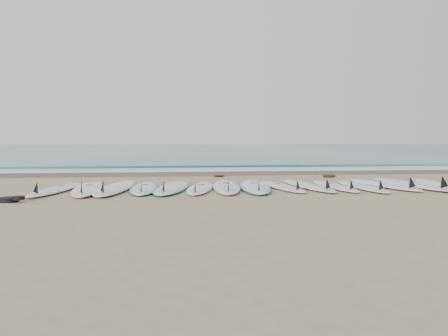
{
  "coord_description": "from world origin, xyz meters",
  "views": [
    {
      "loc": [
        -1.65,
        -9.21,
        1.11
      ],
      "look_at": [
        -0.59,
        0.86,
        0.4
      ],
      "focal_mm": 35.0,
      "sensor_mm": 36.0,
      "label": 1
    }
  ],
  "objects": [
    {
      "name": "ground",
      "position": [
        0.0,
        0.0,
        0.0
      ],
      "size": [
        120.0,
        120.0,
        0.0
      ],
      "primitive_type": "plane",
      "color": "tan"
    },
    {
      "name": "ocean",
      "position": [
        0.0,
        32.5,
        0.01
      ],
      "size": [
        120.0,
        55.0,
        0.03
      ],
      "primitive_type": "cube",
      "color": "#276A68",
      "rests_on": "ground"
    },
    {
      "name": "wet_sand_band",
      "position": [
        0.0,
        4.1,
        0.01
      ],
      "size": [
        120.0,
        1.8,
        0.01
      ],
      "primitive_type": "cube",
      "color": "brown",
      "rests_on": "ground"
    },
    {
      "name": "foam_band",
      "position": [
        0.0,
        5.5,
        0.02
      ],
      "size": [
        120.0,
        1.4,
        0.04
      ],
      "primitive_type": "cube",
      "color": "silver",
      "rests_on": "ground"
    },
    {
      "name": "wave_crest",
      "position": [
        0.0,
        7.0,
        0.05
      ],
      "size": [
        120.0,
        1.0,
        0.1
      ],
      "primitive_type": "cube",
      "color": "#276A68",
      "rests_on": "ground"
    },
    {
      "name": "surfboard_0",
      "position": [
        -4.16,
        -0.02,
        0.06
      ],
      "size": [
        0.85,
        2.54,
        0.32
      ],
      "rotation": [
        0.0,
        0.0,
        -0.13
      ],
      "color": "white",
      "rests_on": "ground"
    },
    {
      "name": "surfboard_1",
      "position": [
        -3.51,
        -0.02,
        0.06
      ],
      "size": [
        0.81,
        2.81,
        0.35
      ],
      "rotation": [
        0.0,
        0.0,
        0.09
      ],
      "color": "white",
      "rests_on": "ground"
    },
    {
      "name": "surfboard_2",
      "position": [
        -2.97,
        0.04,
        0.06
      ],
      "size": [
        0.83,
        2.94,
        0.37
      ],
      "rotation": [
        0.0,
        0.0,
        -0.08
      ],
      "color": "white",
      "rests_on": "ground"
    },
    {
      "name": "surfboard_3",
      "position": [
        -2.37,
        0.08,
        0.05
      ],
      "size": [
        0.61,
        2.45,
        0.31
      ],
      "rotation": [
        0.0,
        0.0,
        0.01
      ],
      "color": "white",
      "rests_on": "ground"
    },
    {
      "name": "surfboard_4",
      "position": [
        -1.79,
        0.08,
        0.05
      ],
      "size": [
        1.04,
        2.74,
        0.34
      ],
      "rotation": [
        0.0,
        0.0,
        -0.15
      ],
      "color": "white",
      "rests_on": "ground"
    },
    {
      "name": "surfboard_5",
      "position": [
        -1.2,
        -0.07,
        0.05
      ],
      "size": [
        0.88,
        2.45,
        0.31
      ],
      "rotation": [
        0.0,
        0.0,
        -0.16
      ],
      "color": "white",
      "rests_on": "ground"
    },
    {
      "name": "surfboard_6",
      "position": [
        -0.62,
        0.07,
        0.06
      ],
      "size": [
        0.79,
        2.82,
        0.36
      ],
      "rotation": [
        0.0,
        0.0,
        -0.08
      ],
      "color": "white",
      "rests_on": "ground"
    },
    {
      "name": "surfboard_7",
      "position": [
        0.0,
        0.09,
        0.05
      ],
      "size": [
        0.92,
        2.8,
        0.35
      ],
      "rotation": [
        0.0,
        0.0,
        -0.09
      ],
      "color": "white",
      "rests_on": "ground"
    },
    {
      "name": "surfboard_8",
      "position": [
        0.6,
        0.03,
        0.05
      ],
      "size": [
        0.81,
        2.37,
        0.3
      ],
      "rotation": [
        0.0,
        0.0,
        0.15
      ],
      "color": "white",
      "rests_on": "ground"
    },
    {
      "name": "surfboard_9",
      "position": [
        1.21,
        0.08,
        0.06
      ],
      "size": [
        0.87,
        2.62,
        0.33
      ],
      "rotation": [
        0.0,
        0.0,
        0.13
      ],
      "color": "white",
      "rests_on": "ground"
    },
    {
      "name": "surfboard_10",
      "position": [
        1.78,
        -0.01,
        0.05
      ],
      "size": [
        0.6,
        2.35,
        0.3
      ],
      "rotation": [
        0.0,
        0.0,
        0.05
      ],
      "color": "white",
      "rests_on": "ground"
    },
    {
      "name": "surfboard_11",
      "position": [
        2.33,
        -0.12,
        0.05
      ],
      "size": [
        0.57,
        2.48,
        0.32
      ],
      "rotation": [
        0.0,
        0.0,
        0.02
      ],
      "color": "white",
      "rests_on": "ground"
    },
    {
      "name": "surfboard_12",
      "position": [
        2.96,
        0.11,
        0.06
      ],
      "size": [
        0.97,
        2.69,
        0.34
      ],
      "rotation": [
        0.0,
        0.0,
        0.16
      ],
      "color": "white",
      "rests_on": "ground"
    },
    {
      "name": "surfboard_13",
      "position": [
        3.6,
        0.06,
        0.06
      ],
      "size": [
        0.93,
        2.94,
        0.37
      ],
      "rotation": [
        0.0,
        0.0,
        0.11
      ],
      "color": "white",
      "rests_on": "ground"
    },
    {
      "name": "surfboard_14",
      "position": [
        4.15,
        -0.12,
        0.06
      ],
      "size": [
        0.97,
        2.77,
        0.35
      ],
      "rotation": [
        0.0,
        0.0,
        -0.15
      ],
      "color": "white",
      "rests_on": "ground"
    },
    {
      "name": "seaweed_near",
      "position": [
        -0.52,
        3.0,
        0.03
      ],
      "size": [
        0.32,
        0.25,
        0.06
      ],
      "primitive_type": "ellipsoid",
      "color": "black",
      "rests_on": "ground"
    },
    {
      "name": "seaweed_far",
      "position": [
        2.54,
        2.56,
        0.04
      ],
      "size": [
        0.39,
        0.3,
        0.07
      ],
      "primitive_type": "ellipsoid",
      "color": "black",
      "rests_on": "ground"
    },
    {
      "name": "leash_coil",
      "position": [
        -4.52,
        -1.43,
        0.05
      ],
      "size": [
        0.46,
        0.36,
        0.11
      ],
      "color": "black",
      "rests_on": "ground"
    }
  ]
}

